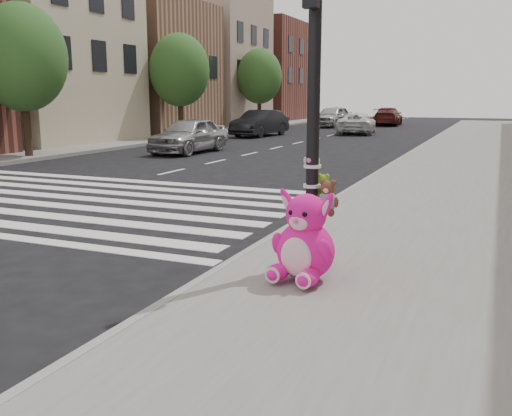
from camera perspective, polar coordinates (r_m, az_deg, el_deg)
The scene contains 20 objects.
ground at distance 7.30m, azimuth -19.27°, elevation -7.94°, with size 120.00×120.00×0.00m, color black.
sidewalk_near at distance 15.22m, azimuth 23.78°, elevation 1.74°, with size 7.00×80.00×0.14m, color slate.
sidewalk_far at distance 31.07m, azimuth -13.06°, elevation 6.74°, with size 6.00×80.00×0.14m, color slate.
curb_edge at distance 15.54m, azimuth 10.98°, elevation 2.67°, with size 0.12×80.00×0.15m, color gray.
crosswalk at distance 13.99m, azimuth -18.72°, elevation 1.08°, with size 11.00×6.00×0.01m, color silver, non-canonical shape.
bld_far_b at distance 30.10m, azimuth -20.25°, elevation 16.58°, with size 6.00×8.00×11.00m, color #B9AA8E.
bld_far_c at distance 37.10m, azimuth -10.32°, elevation 13.60°, with size 6.00×8.00×8.00m, color #9A6B52.
bld_far_d at distance 44.95m, azimuth -3.87°, elevation 14.57°, with size 6.00×8.00×10.00m, color tan.
bld_far_e at distance 54.96m, azimuth 1.47°, elevation 13.44°, with size 6.00×10.00×9.00m, color brown.
signal_pole at distance 7.20m, azimuth 5.89°, elevation 6.72°, with size 0.71×0.48×4.00m.
tree_far_a at distance 22.66m, azimuth -22.38°, elevation 13.73°, with size 3.20×3.20×5.44m.
tree_far_b at distance 31.42m, azimuth -7.66°, elevation 13.50°, with size 3.20×3.20×5.44m.
tree_far_c at distance 41.27m, azimuth 0.34°, elevation 13.02°, with size 3.20×3.20×5.44m.
pink_bunny at distance 6.80m, azimuth 4.85°, elevation -3.52°, with size 0.79×0.89×1.11m.
red_teddy at distance 7.18m, azimuth 4.70°, elevation -5.55°, with size 0.15×0.11×0.22m, color #A81026, non-canonical shape.
car_silver_far at distance 23.71m, azimuth -6.72°, elevation 7.26°, with size 1.72×4.27×1.46m, color #A5A5AA.
car_dark_far at distance 33.34m, azimuth 0.40°, elevation 8.48°, with size 1.59×4.57×1.51m, color black.
car_white_near at distance 36.05m, azimuth 10.05°, elevation 8.33°, with size 2.12×4.60×1.28m, color silver.
car_maroon_near at distance 46.74m, azimuth 13.05°, elevation 8.91°, with size 1.97×4.84×1.41m, color #521A17.
car_silver_deep at distance 43.61m, azimuth 7.67°, elevation 9.06°, with size 1.85×4.61×1.57m, color #B4B3B9.
Camera 1 is at (4.74, -5.05, 2.31)m, focal length 40.00 mm.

